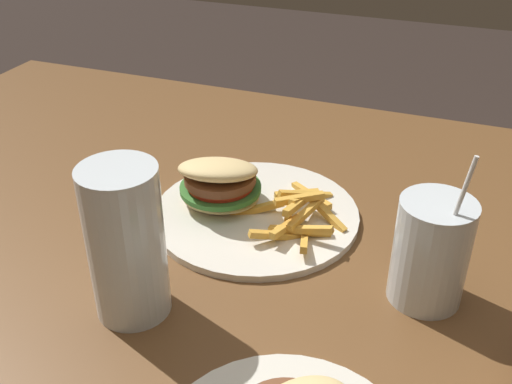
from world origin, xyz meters
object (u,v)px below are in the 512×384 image
Objects in this scene: meal_plate_near at (242,199)px; beer_glass at (126,245)px; spoon at (117,249)px; juice_glass at (430,255)px.

beer_glass reaches higher than meal_plate_near.
spoon is at bearing -47.37° from beer_glass.
meal_plate_near is 1.47× the size of juice_glass.
spoon is at bearing 51.06° from meal_plate_near.
juice_glass is at bearing -155.84° from beer_glass.
meal_plate_near is 0.24m from beer_glass.
beer_glass is at bearing 9.37° from spoon.
beer_glass is at bearing 79.24° from meal_plate_near.
juice_glass reaches higher than beer_glass.
spoon is at bearing 8.62° from juice_glass.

